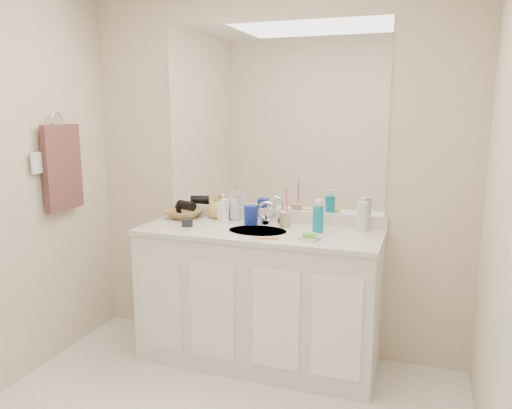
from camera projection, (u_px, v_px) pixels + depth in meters
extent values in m
cube|color=beige|center=(272.00, 174.00, 3.31)|extent=(2.60, 0.02, 2.40)
cube|color=silver|center=(259.00, 299.00, 3.20)|extent=(1.50, 0.55, 0.85)
cube|color=silver|center=(259.00, 232.00, 3.12)|extent=(1.52, 0.57, 0.03)
cube|color=silver|center=(271.00, 215.00, 3.35)|extent=(1.52, 0.03, 0.08)
cylinder|color=beige|center=(258.00, 232.00, 3.10)|extent=(0.37, 0.37, 0.02)
cylinder|color=silver|center=(266.00, 216.00, 3.25)|extent=(0.02, 0.02, 0.11)
cube|color=white|center=(272.00, 119.00, 3.23)|extent=(1.48, 0.01, 1.20)
cylinder|color=navy|center=(251.00, 215.00, 3.25)|extent=(0.11, 0.11, 0.13)
cylinder|color=tan|center=(285.00, 220.00, 3.17)|extent=(0.09, 0.09, 0.10)
cylinder|color=#FD427E|center=(287.00, 204.00, 3.15)|extent=(0.01, 0.04, 0.22)
cylinder|color=#0C7E98|center=(318.00, 219.00, 3.04)|extent=(0.08, 0.08, 0.16)
cylinder|color=silver|center=(363.00, 217.00, 3.07)|extent=(0.09, 0.09, 0.18)
cube|color=silver|center=(310.00, 239.00, 2.88)|extent=(0.13, 0.12, 0.01)
cube|color=#71CD32|center=(310.00, 235.00, 2.88)|extent=(0.08, 0.06, 0.03)
cube|color=orange|center=(268.00, 238.00, 2.90)|extent=(0.12, 0.05, 0.00)
cylinder|color=black|center=(187.00, 222.00, 3.20)|extent=(0.08, 0.08, 0.05)
cylinder|color=white|center=(225.00, 211.00, 3.29)|extent=(0.06, 0.06, 0.16)
imported|color=silver|center=(235.00, 207.00, 3.37)|extent=(0.09, 0.09, 0.18)
imported|color=#F9F7CB|center=(223.00, 207.00, 3.39)|extent=(0.10, 0.10, 0.17)
imported|color=tan|center=(216.00, 207.00, 3.43)|extent=(0.16, 0.16, 0.16)
imported|color=olive|center=(184.00, 214.00, 3.44)|extent=(0.25, 0.25, 0.06)
cylinder|color=black|center=(186.00, 205.00, 3.42)|extent=(0.15, 0.11, 0.07)
torus|color=silver|center=(57.00, 120.00, 3.16)|extent=(0.01, 0.11, 0.11)
cube|color=#39201E|center=(63.00, 168.00, 3.21)|extent=(0.04, 0.32, 0.55)
cube|color=silver|center=(37.00, 163.00, 3.02)|extent=(0.01, 0.08, 0.13)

